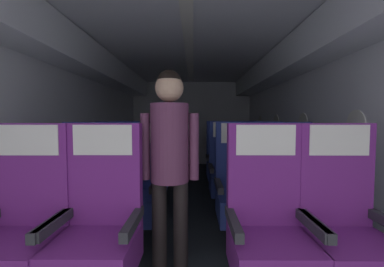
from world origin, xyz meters
name	(u,v)px	position (x,y,z in m)	size (l,w,h in m)	color
ground	(189,207)	(0.00, 3.24, -0.01)	(3.36, 6.89, 0.02)	#23282D
fuselage_shell	(189,90)	(0.00, 3.49, 1.61)	(3.24, 6.54, 2.23)	silver
seat_a_left_window	(22,231)	(-1.01, 1.42, 0.49)	(0.51, 0.50, 1.16)	#38383D
seat_a_left_aisle	(99,230)	(-0.54, 1.43, 0.49)	(0.51, 0.50, 1.16)	#38383D
seat_a_right_aisle	(345,231)	(1.01, 1.43, 0.49)	(0.51, 0.50, 1.16)	#38383D
seat_a_right_window	(269,230)	(0.54, 1.43, 0.49)	(0.51, 0.50, 1.16)	#38383D
seat_b_left_window	(83,191)	(-1.02, 2.28, 0.49)	(0.51, 0.50, 1.16)	#38383D
seat_b_left_aisle	(133,191)	(-0.53, 2.29, 0.49)	(0.51, 0.50, 1.16)	#38383D
seat_b_right_aisle	(290,191)	(1.01, 2.29, 0.49)	(0.51, 0.50, 1.16)	#38383D
seat_b_right_window	(242,191)	(0.53, 2.28, 0.49)	(0.51, 0.50, 1.16)	#38383D
seat_c_left_window	(112,172)	(-1.01, 3.12, 0.49)	(0.51, 0.50, 1.16)	#38383D
seat_c_left_aisle	(148,172)	(-0.54, 3.15, 0.49)	(0.51, 0.50, 1.16)	#38383D
seat_c_right_aisle	(266,173)	(1.01, 3.12, 0.49)	(0.51, 0.50, 1.16)	#38383D
seat_c_right_window	(228,172)	(0.52, 3.13, 0.49)	(0.51, 0.50, 1.16)	#38383D
seat_d_left_window	(129,161)	(-1.02, 3.98, 0.49)	(0.51, 0.50, 1.16)	#38383D
seat_d_left_aisle	(158,161)	(-0.53, 4.00, 0.49)	(0.51, 0.50, 1.16)	#38383D
seat_d_right_aisle	(250,161)	(1.00, 4.00, 0.49)	(0.51, 0.50, 1.16)	#38383D
seat_d_right_window	(222,162)	(0.53, 3.98, 0.49)	(0.51, 0.50, 1.16)	#38383D
flight_attendant	(170,152)	(-0.11, 1.71, 0.95)	(0.43, 0.28, 1.55)	black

